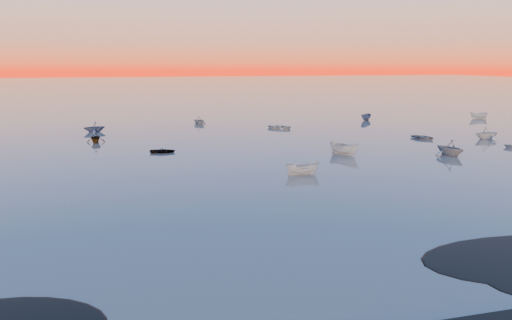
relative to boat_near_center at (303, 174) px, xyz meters
name	(u,v)px	position (x,y,z in m)	size (l,w,h in m)	color
ground	(176,111)	(-5.02, 73.04, 0.00)	(600.00, 600.00, 0.00)	slate
mud_lobes	(408,302)	(-5.02, -27.96, 0.01)	(140.00, 6.00, 0.07)	black
moored_fleet	(211,140)	(-5.02, 26.04, 0.00)	(124.00, 58.00, 1.20)	silver
boat_near_center	(303,174)	(0.00, 0.00, 0.00)	(3.71, 1.57, 1.28)	silver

